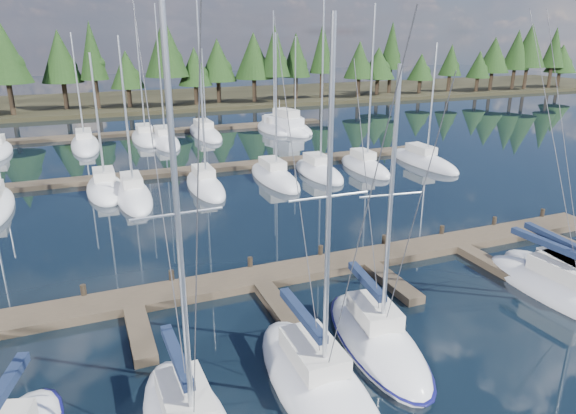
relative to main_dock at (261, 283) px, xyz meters
name	(u,v)px	position (x,y,z in m)	size (l,w,h in m)	color
ground	(202,209)	(0.00, 12.64, -0.20)	(260.00, 260.00, 0.00)	black
far_shore	(122,102)	(0.00, 72.64, 0.10)	(220.00, 30.00, 0.60)	#2D2919
main_dock	(261,283)	(0.00, 0.00, 0.00)	(44.00, 6.13, 0.90)	brown
back_docks	(158,150)	(0.00, 32.23, 0.00)	(50.00, 21.80, 0.40)	brown
front_sailboat_3	(318,384)	(-0.69, -7.96, 0.08)	(2.93, 8.64, 13.14)	silver
front_sailboat_4	(377,340)	(2.62, -6.37, 0.07)	(3.69, 8.08, 11.64)	silver
front_sailboat_5	(569,294)	(12.85, -6.53, 0.08)	(3.44, 9.52, 13.63)	silver
front_sailboat_6	(573,288)	(13.49, -6.20, 0.09)	(3.35, 9.47, 13.64)	silver
back_sailboat_rows	(164,158)	(-0.09, 27.96, 0.06)	(45.37, 32.74, 17.75)	silver
motor_yacht_right	(284,128)	(16.14, 37.48, 0.31)	(5.37, 9.87, 4.70)	silver
tree_line	(102,60)	(-3.03, 62.75, 7.62)	(184.53, 11.97, 13.67)	black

